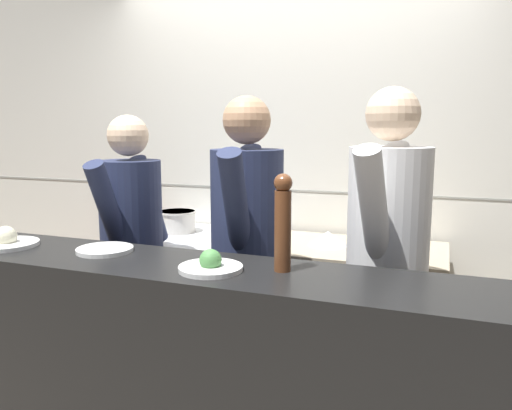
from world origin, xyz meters
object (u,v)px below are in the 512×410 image
sauce_pot (241,220)px  chef_line (387,265)px  chef_sous (247,255)px  mixing_bowl_steel (328,238)px  pepper_mill (283,221)px  chef_head_cook (132,250)px  plated_dish_main (6,241)px  oven_range (208,300)px  stock_pot (177,221)px  plated_dish_dessert (211,265)px  plated_dish_appetiser (105,250)px

sauce_pot → chef_line: size_ratio=0.14×
chef_sous → sauce_pot: bearing=105.7°
sauce_pot → chef_line: (0.96, -0.65, -0.03)m
mixing_bowl_steel → pepper_mill: 1.16m
sauce_pot → chef_head_cook: size_ratio=0.14×
plated_dish_main → chef_sous: 1.10m
mixing_bowl_steel → pepper_mill: size_ratio=0.63×
oven_range → stock_pot: stock_pot is taller
sauce_pot → plated_dish_dessert: (0.38, -1.22, 0.07)m
plated_dish_dessert → chef_line: chef_line is taller
stock_pot → plated_dish_main: 1.25m
plated_dish_appetiser → pepper_mill: size_ratio=0.66×
sauce_pot → plated_dish_appetiser: (-0.17, -1.13, 0.05)m
oven_range → sauce_pot: (0.24, 0.01, 0.56)m
stock_pot → pepper_mill: (1.11, -1.17, 0.28)m
plated_dish_appetiser → plated_dish_main: bearing=-171.4°
pepper_mill → chef_head_cook: bearing=153.3°
plated_dish_appetiser → chef_head_cook: bearing=113.0°
stock_pot → sauce_pot: sauce_pot is taller
oven_range → plated_dish_dessert: (0.62, -1.22, 0.62)m
plated_dish_main → pepper_mill: 1.30m
plated_dish_main → chef_sous: bearing=29.7°
sauce_pot → oven_range: bearing=-178.4°
oven_range → plated_dish_dessert: plated_dish_dessert is taller
chef_sous → chef_line: (0.66, 0.01, 0.01)m
mixing_bowl_steel → plated_dish_main: plated_dish_main is taller
oven_range → chef_line: (1.20, -0.64, 0.53)m
plated_dish_main → plated_dish_dessert: size_ratio=1.16×
pepper_mill → plated_dish_main: bearing=-177.0°
oven_range → plated_dish_appetiser: size_ratio=3.66×
plated_dish_main → pepper_mill: pepper_mill is taller
plated_dish_main → oven_range: bearing=70.9°
sauce_pot → chef_head_cook: 0.74m
plated_dish_main → chef_line: (1.61, 0.55, -0.10)m
stock_pot → pepper_mill: size_ratio=0.70×
stock_pot → chef_head_cook: (0.10, -0.66, -0.04)m
chef_head_cook → chef_line: size_ratio=0.94×
chef_line → chef_head_cook: bearing=-171.2°
plated_dish_main → pepper_mill: bearing=3.0°
oven_range → sauce_pot: size_ratio=3.71×
stock_pot → sauce_pot: (0.48, -0.04, 0.04)m
oven_range → plated_dish_appetiser: 1.28m
oven_range → pepper_mill: pepper_mill is taller
sauce_pot → plated_dish_dessert: plated_dish_dessert is taller
mixing_bowl_steel → chef_sous: bearing=-111.7°
plated_dish_main → chef_head_cook: (0.27, 0.58, -0.15)m
chef_head_cook → chef_sous: size_ratio=0.95×
plated_dish_appetiser → plated_dish_dessert: 0.56m
plated_dish_dessert → pepper_mill: size_ratio=0.66×
mixing_bowl_steel → plated_dish_main: 1.70m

